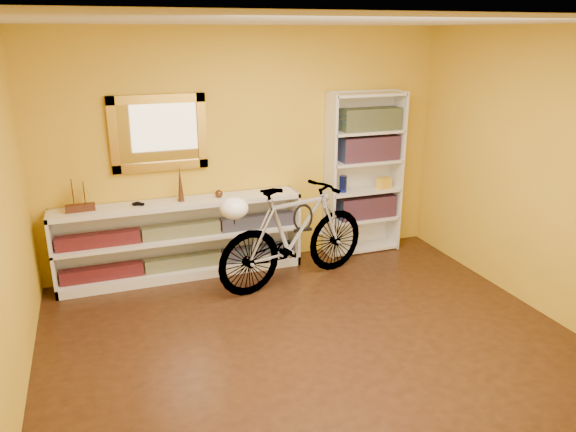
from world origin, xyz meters
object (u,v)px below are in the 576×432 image
object	(u,v)px
console_unit	(182,239)
bicycle	(294,234)
helmet	(234,208)
bookcase	(364,174)

from	to	relation	value
console_unit	bicycle	size ratio (longest dim) A/B	1.42
console_unit	helmet	world-z (taller)	helmet
bicycle	helmet	bearing A→B (deg)	90.00
bookcase	console_unit	bearing A→B (deg)	-179.34
bookcase	bicycle	xyz separation A→B (m)	(-1.08, -0.57, -0.41)
bicycle	console_unit	bearing A→B (deg)	48.71
bicycle	helmet	xyz separation A→B (m)	(-0.68, -0.18, 0.41)
console_unit	bookcase	distance (m)	2.23
bicycle	helmet	world-z (taller)	bicycle
bookcase	bicycle	bearing A→B (deg)	-152.08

